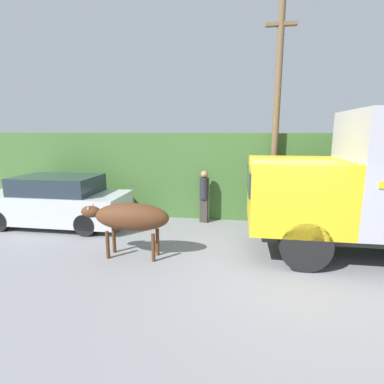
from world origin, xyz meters
name	(u,v)px	position (x,y,z in m)	size (l,w,h in m)	color
ground_plane	(276,266)	(0.00, 0.00, 0.00)	(60.00, 60.00, 0.00)	gray
hillside_embankment	(260,169)	(0.00, 6.24, 1.47)	(32.00, 5.53, 2.95)	#426B33
brown_cow	(130,217)	(-3.43, 0.01, 1.00)	(2.20, 0.67, 1.34)	#512D19
parked_suv	(57,202)	(-6.65, 2.00, 0.79)	(4.54, 1.81, 1.63)	silver
pedestrian_on_hill	(204,194)	(-2.01, 3.12, 0.98)	(0.36, 0.36, 1.74)	#38332D
utility_pole	(276,113)	(0.19, 3.20, 3.57)	(0.90, 0.20, 6.88)	brown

